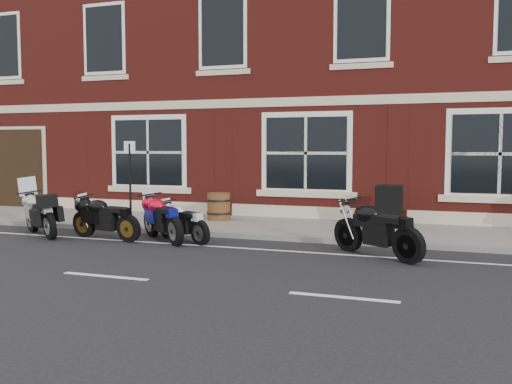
{
  "coord_description": "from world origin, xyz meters",
  "views": [
    {
      "loc": [
        5.49,
        -10.99,
        2.17
      ],
      "look_at": [
        1.05,
        1.6,
        1.09
      ],
      "focal_mm": 40.0,
      "sensor_mm": 36.0,
      "label": 1
    }
  ],
  "objects_px": {
    "parking_sign": "(130,177)",
    "barrel_planter": "(219,206)",
    "moto_sport_red": "(163,217)",
    "moto_naked_black": "(376,227)",
    "a_board_sign": "(389,206)",
    "moto_sport_black": "(105,217)",
    "moto_sport_silver": "(183,220)",
    "moto_touring_silver": "(41,212)"
  },
  "relations": [
    {
      "from": "parking_sign",
      "to": "barrel_planter",
      "type": "bearing_deg",
      "value": 47.36
    },
    {
      "from": "moto_sport_red",
      "to": "moto_naked_black",
      "type": "bearing_deg",
      "value": -53.67
    },
    {
      "from": "a_board_sign",
      "to": "moto_sport_black",
      "type": "bearing_deg",
      "value": -158.34
    },
    {
      "from": "barrel_planter",
      "to": "parking_sign",
      "type": "distance_m",
      "value": 2.67
    },
    {
      "from": "moto_sport_red",
      "to": "moto_sport_silver",
      "type": "height_order",
      "value": "moto_sport_red"
    },
    {
      "from": "moto_touring_silver",
      "to": "a_board_sign",
      "type": "relative_size",
      "value": 1.69
    },
    {
      "from": "moto_naked_black",
      "to": "parking_sign",
      "type": "distance_m",
      "value": 6.55
    },
    {
      "from": "moto_sport_red",
      "to": "barrel_planter",
      "type": "distance_m",
      "value": 2.97
    },
    {
      "from": "moto_sport_silver",
      "to": "a_board_sign",
      "type": "height_order",
      "value": "a_board_sign"
    },
    {
      "from": "moto_naked_black",
      "to": "barrel_planter",
      "type": "bearing_deg",
      "value": 90.86
    },
    {
      "from": "moto_sport_red",
      "to": "parking_sign",
      "type": "relative_size",
      "value": 0.79
    },
    {
      "from": "moto_naked_black",
      "to": "a_board_sign",
      "type": "distance_m",
      "value": 3.25
    },
    {
      "from": "moto_naked_black",
      "to": "moto_sport_red",
      "type": "bearing_deg",
      "value": 121.83
    },
    {
      "from": "a_board_sign",
      "to": "moto_sport_silver",
      "type": "bearing_deg",
      "value": -152.03
    },
    {
      "from": "a_board_sign",
      "to": "parking_sign",
      "type": "height_order",
      "value": "parking_sign"
    },
    {
      "from": "moto_sport_red",
      "to": "barrel_planter",
      "type": "height_order",
      "value": "moto_sport_red"
    },
    {
      "from": "moto_touring_silver",
      "to": "barrel_planter",
      "type": "height_order",
      "value": "moto_touring_silver"
    },
    {
      "from": "moto_sport_black",
      "to": "barrel_planter",
      "type": "bearing_deg",
      "value": -12.88
    },
    {
      "from": "moto_touring_silver",
      "to": "moto_sport_black",
      "type": "xyz_separation_m",
      "value": [
        1.83,
        0.01,
        -0.04
      ]
    },
    {
      "from": "moto_sport_silver",
      "to": "a_board_sign",
      "type": "distance_m",
      "value": 5.15
    },
    {
      "from": "moto_naked_black",
      "to": "barrel_planter",
      "type": "relative_size",
      "value": 2.58
    },
    {
      "from": "barrel_planter",
      "to": "moto_sport_red",
      "type": "bearing_deg",
      "value": -92.22
    },
    {
      "from": "barrel_planter",
      "to": "a_board_sign",
      "type": "bearing_deg",
      "value": -0.44
    },
    {
      "from": "moto_sport_black",
      "to": "moto_touring_silver",
      "type": "bearing_deg",
      "value": 101.77
    },
    {
      "from": "moto_touring_silver",
      "to": "a_board_sign",
      "type": "xyz_separation_m",
      "value": [
        7.93,
        3.23,
        0.09
      ]
    },
    {
      "from": "moto_touring_silver",
      "to": "moto_sport_red",
      "type": "relative_size",
      "value": 1.07
    },
    {
      "from": "a_board_sign",
      "to": "barrel_planter",
      "type": "height_order",
      "value": "a_board_sign"
    },
    {
      "from": "moto_sport_red",
      "to": "moto_sport_black",
      "type": "relative_size",
      "value": 0.84
    },
    {
      "from": "moto_naked_black",
      "to": "barrel_planter",
      "type": "distance_m",
      "value": 5.78
    },
    {
      "from": "moto_sport_silver",
      "to": "parking_sign",
      "type": "xyz_separation_m",
      "value": [
        -1.97,
        0.98,
        0.89
      ]
    },
    {
      "from": "moto_sport_black",
      "to": "a_board_sign",
      "type": "bearing_deg",
      "value": -50.73
    },
    {
      "from": "barrel_planter",
      "to": "parking_sign",
      "type": "relative_size",
      "value": 0.34
    },
    {
      "from": "moto_sport_black",
      "to": "moto_naked_black",
      "type": "xyz_separation_m",
      "value": [
        6.23,
        -0.03,
        0.05
      ]
    },
    {
      "from": "moto_touring_silver",
      "to": "a_board_sign",
      "type": "height_order",
      "value": "moto_touring_silver"
    },
    {
      "from": "moto_touring_silver",
      "to": "moto_sport_black",
      "type": "height_order",
      "value": "moto_touring_silver"
    },
    {
      "from": "a_board_sign",
      "to": "moto_touring_silver",
      "type": "bearing_deg",
      "value": -163.99
    },
    {
      "from": "a_board_sign",
      "to": "moto_sport_red",
      "type": "bearing_deg",
      "value": -154.43
    },
    {
      "from": "moto_touring_silver",
      "to": "moto_sport_silver",
      "type": "height_order",
      "value": "moto_touring_silver"
    },
    {
      "from": "moto_sport_silver",
      "to": "parking_sign",
      "type": "distance_m",
      "value": 2.38
    },
    {
      "from": "moto_touring_silver",
      "to": "parking_sign",
      "type": "height_order",
      "value": "parking_sign"
    },
    {
      "from": "moto_naked_black",
      "to": "moto_sport_silver",
      "type": "bearing_deg",
      "value": 120.83
    },
    {
      "from": "moto_sport_silver",
      "to": "a_board_sign",
      "type": "relative_size",
      "value": 1.56
    }
  ]
}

